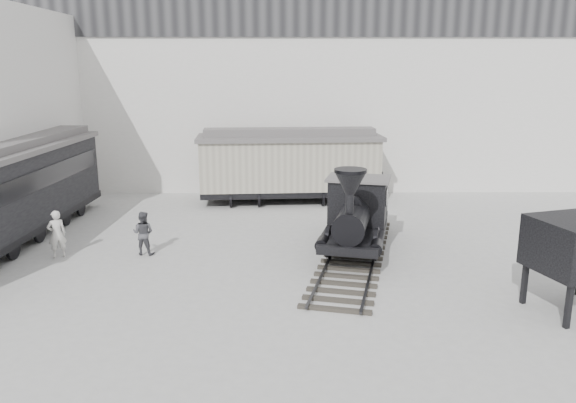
{
  "coord_description": "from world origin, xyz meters",
  "views": [
    {
      "loc": [
        -0.69,
        -15.42,
        6.6
      ],
      "look_at": [
        -0.51,
        3.56,
        2.0
      ],
      "focal_mm": 35.0,
      "sensor_mm": 36.0,
      "label": 1
    }
  ],
  "objects_px": {
    "visitor_a": "(57,234)",
    "locomotive": "(356,219)",
    "visitor_b": "(143,233)",
    "boxcar": "(290,164)",
    "passenger_coach": "(0,194)"
  },
  "relations": [
    {
      "from": "passenger_coach",
      "to": "visitor_a",
      "type": "height_order",
      "value": "passenger_coach"
    },
    {
      "from": "boxcar",
      "to": "visitor_b",
      "type": "xyz_separation_m",
      "value": [
        -5.33,
        -7.97,
        -1.12
      ]
    },
    {
      "from": "visitor_a",
      "to": "passenger_coach",
      "type": "bearing_deg",
      "value": -58.99
    },
    {
      "from": "boxcar",
      "to": "visitor_a",
      "type": "xyz_separation_m",
      "value": [
        -8.28,
        -8.26,
        -1.06
      ]
    },
    {
      "from": "visitor_a",
      "to": "visitor_b",
      "type": "distance_m",
      "value": 2.97
    },
    {
      "from": "boxcar",
      "to": "visitor_b",
      "type": "bearing_deg",
      "value": -127.33
    },
    {
      "from": "locomotive",
      "to": "passenger_coach",
      "type": "distance_m",
      "value": 13.12
    },
    {
      "from": "visitor_a",
      "to": "visitor_b",
      "type": "relative_size",
      "value": 1.08
    },
    {
      "from": "boxcar",
      "to": "passenger_coach",
      "type": "relative_size",
      "value": 0.67
    },
    {
      "from": "boxcar",
      "to": "visitor_a",
      "type": "relative_size",
      "value": 5.31
    },
    {
      "from": "visitor_a",
      "to": "locomotive",
      "type": "bearing_deg",
      "value": 151.83
    },
    {
      "from": "locomotive",
      "to": "visitor_a",
      "type": "relative_size",
      "value": 5.71
    },
    {
      "from": "locomotive",
      "to": "visitor_b",
      "type": "distance_m",
      "value": 7.66
    },
    {
      "from": "locomotive",
      "to": "visitor_b",
      "type": "height_order",
      "value": "locomotive"
    },
    {
      "from": "boxcar",
      "to": "visitor_a",
      "type": "bearing_deg",
      "value": -138.65
    }
  ]
}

